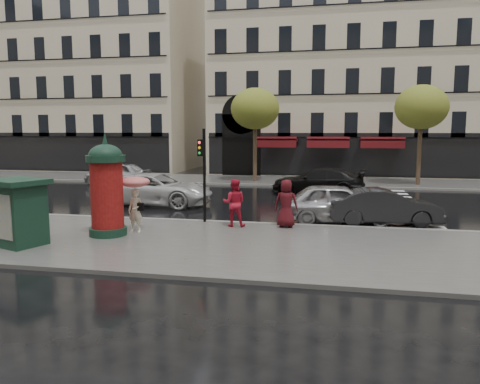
% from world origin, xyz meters
% --- Properties ---
extents(ground, '(160.00, 160.00, 0.00)m').
position_xyz_m(ground, '(0.00, 0.00, 0.00)').
color(ground, black).
rests_on(ground, ground).
extents(near_sidewalk, '(90.00, 7.00, 0.12)m').
position_xyz_m(near_sidewalk, '(0.00, -0.50, 0.06)').
color(near_sidewalk, '#474744').
rests_on(near_sidewalk, ground).
extents(far_sidewalk, '(90.00, 6.00, 0.12)m').
position_xyz_m(far_sidewalk, '(0.00, 19.00, 0.06)').
color(far_sidewalk, '#474744').
rests_on(far_sidewalk, ground).
extents(near_kerb, '(90.00, 0.25, 0.14)m').
position_xyz_m(near_kerb, '(0.00, 3.00, 0.07)').
color(near_kerb, slate).
rests_on(near_kerb, ground).
extents(far_kerb, '(90.00, 0.25, 0.14)m').
position_xyz_m(far_kerb, '(0.00, 16.00, 0.07)').
color(far_kerb, slate).
rests_on(far_kerb, ground).
extents(zebra_crossing, '(3.60, 11.75, 0.01)m').
position_xyz_m(zebra_crossing, '(6.00, 9.60, 0.01)').
color(zebra_crossing, silver).
rests_on(zebra_crossing, ground).
extents(bldg_far_corner, '(26.00, 14.00, 22.90)m').
position_xyz_m(bldg_far_corner, '(6.00, 30.00, 11.31)').
color(bldg_far_corner, '#B7A88C').
rests_on(bldg_far_corner, ground).
extents(bldg_far_left, '(24.00, 14.00, 22.90)m').
position_xyz_m(bldg_far_left, '(-22.00, 30.00, 11.31)').
color(bldg_far_left, '#B7A88C').
rests_on(bldg_far_left, ground).
extents(tree_far_left, '(3.40, 3.40, 6.64)m').
position_xyz_m(tree_far_left, '(-2.00, 18.00, 5.17)').
color(tree_far_left, '#38281C').
rests_on(tree_far_left, ground).
extents(tree_far_right, '(3.40, 3.40, 6.64)m').
position_xyz_m(tree_far_right, '(9.00, 18.00, 5.17)').
color(tree_far_right, '#38281C').
rests_on(tree_far_right, ground).
extents(woman_umbrella, '(1.06, 1.06, 2.03)m').
position_xyz_m(woman_umbrella, '(-3.23, 0.50, 1.46)').
color(woman_umbrella, '#EFE4C5').
rests_on(woman_umbrella, near_sidewalk).
extents(woman_red, '(0.92, 0.75, 1.78)m').
position_xyz_m(woman_red, '(-0.04, 2.16, 1.01)').
color(woman_red, '#B1152A').
rests_on(woman_red, near_sidewalk).
extents(man_burgundy, '(0.90, 0.61, 1.79)m').
position_xyz_m(man_burgundy, '(1.88, 2.40, 1.01)').
color(man_burgundy, '#420D12').
rests_on(man_burgundy, near_sidewalk).
extents(morris_column, '(1.30, 1.30, 3.51)m').
position_xyz_m(morris_column, '(-3.96, -0.16, 1.80)').
color(morris_column, black).
rests_on(morris_column, near_sidewalk).
extents(traffic_light, '(0.27, 0.36, 3.63)m').
position_xyz_m(traffic_light, '(-1.39, 2.73, 2.32)').
color(traffic_light, black).
rests_on(traffic_light, near_sidewalk).
extents(newsstand, '(2.10, 1.93, 2.07)m').
position_xyz_m(newsstand, '(-6.03, -2.01, 1.18)').
color(newsstand, black).
rests_on(newsstand, near_sidewalk).
extents(car_silver, '(4.86, 2.35, 1.60)m').
position_xyz_m(car_silver, '(3.76, 4.20, 0.80)').
color(car_silver, '#A7A7AC').
rests_on(car_silver, ground).
extents(car_darkgrey, '(4.48, 2.07, 1.42)m').
position_xyz_m(car_darkgrey, '(5.53, 4.20, 0.71)').
color(car_darkgrey, black).
rests_on(car_darkgrey, ground).
extents(car_white, '(5.72, 2.65, 1.59)m').
position_xyz_m(car_white, '(-5.10, 6.97, 0.79)').
color(car_white, silver).
rests_on(car_white, ground).
extents(car_black, '(5.46, 2.60, 1.54)m').
position_xyz_m(car_black, '(2.65, 12.49, 0.77)').
color(car_black, black).
rests_on(car_black, ground).
extents(car_far_silver, '(4.65, 2.10, 1.55)m').
position_xyz_m(car_far_silver, '(-10.92, 14.74, 0.77)').
color(car_far_silver, '#A3A2A7').
rests_on(car_far_silver, ground).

